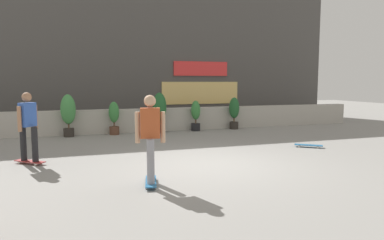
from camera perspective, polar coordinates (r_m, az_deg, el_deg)
The scene contains 11 objects.
ground_plane at distance 8.34m, azimuth 3.31°, elevation -7.22°, with size 48.00×48.00×0.00m, color gray.
planter_wall at distance 13.94m, azimuth -5.90°, elevation 0.04°, with size 18.00×0.40×0.90m, color #B2ADA3.
building_backdrop at distance 17.83m, azimuth -8.85°, elevation 10.33°, with size 20.00×2.08×6.50m.
potted_plant_0 at distance 13.12m, azimuth -19.51°, elevation 1.21°, with size 0.52×0.52×1.51m.
potted_plant_1 at distance 13.21m, azimuth -12.58°, elevation 0.48°, with size 0.38×0.38×1.22m.
potted_plant_2 at distance 13.47m, azimuth -5.31°, elevation 1.75°, with size 0.53×0.53×1.54m.
potted_plant_3 at distance 13.90m, azimuth 0.60°, elevation 0.85°, with size 0.37×0.37×1.20m.
potted_plant_4 at distance 14.53m, azimuth 6.87°, elevation 1.38°, with size 0.42×0.42×1.31m.
skater_foreground at distance 9.05m, azimuth -25.13°, elevation -0.68°, with size 0.74×0.67×1.70m.
skater_far_left at distance 6.56m, azimuth -6.80°, elevation -2.53°, with size 0.55×0.82×1.70m.
skateboard_near_camera at distance 11.01m, azimuth 18.43°, elevation -3.91°, with size 0.75×0.65×0.08m.
Camera 1 is at (-3.03, -7.52, 1.93)m, focal length 32.77 mm.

